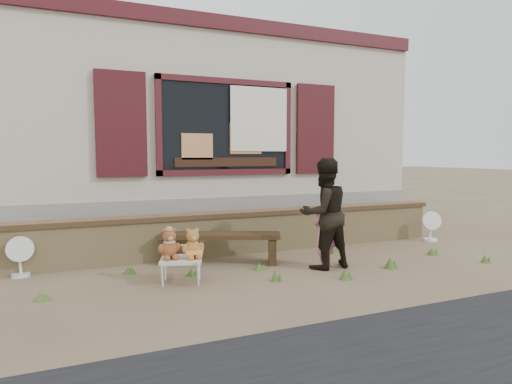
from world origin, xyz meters
name	(u,v)px	position (x,y,z in m)	size (l,w,h in m)	color
ground	(272,267)	(0.00, 0.00, 0.00)	(80.00, 80.00, 0.00)	brown
shopfront	(192,136)	(0.00, 4.49, 2.00)	(8.04, 5.13, 4.00)	#AAA08A
brick_wall	(246,231)	(0.00, 1.00, 0.34)	(7.10, 0.36, 0.67)	tan
bench	(220,241)	(-0.62, 0.46, 0.32)	(1.72, 1.00, 0.44)	#2F2010
folding_chair	(181,260)	(-1.34, -0.25, 0.28)	(0.60, 0.56, 0.30)	beige
teddy_bear_left	(169,243)	(-1.47, -0.21, 0.49)	(0.28, 0.24, 0.38)	brown
teddy_bear_right	(193,243)	(-1.20, -0.29, 0.49)	(0.27, 0.24, 0.37)	#955F29
child	(324,230)	(0.64, -0.30, 0.52)	(0.38, 0.25, 1.04)	pink
adult	(324,214)	(0.63, -0.32, 0.76)	(0.74, 0.57, 1.51)	black
fan_left	(20,256)	(-3.19, 0.80, 0.26)	(0.34, 0.22, 0.53)	silver
fan_right	(431,226)	(3.40, 0.54, 0.27)	(0.35, 0.23, 0.55)	white
grass_tufts	(301,266)	(0.27, -0.33, 0.06)	(5.96, 1.54, 0.16)	#3F5B24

